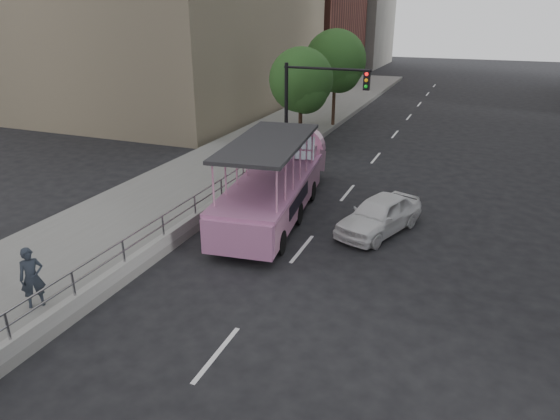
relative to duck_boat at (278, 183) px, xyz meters
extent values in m
plane|color=black|center=(1.07, -6.91, -1.19)|extent=(160.00, 160.00, 0.00)
cube|color=gray|center=(-4.68, 3.09, -1.04)|extent=(5.50, 80.00, 0.30)
cube|color=#ABABA5|center=(-2.05, -4.91, -0.71)|extent=(0.24, 30.00, 0.36)
cylinder|color=#9F9EA2|center=(-2.05, -10.91, -0.18)|extent=(0.07, 0.07, 0.70)
cylinder|color=#9F9EA2|center=(-2.05, -8.91, -0.18)|extent=(0.07, 0.07, 0.70)
cylinder|color=#9F9EA2|center=(-2.05, -6.91, -0.18)|extent=(0.07, 0.07, 0.70)
cylinder|color=#9F9EA2|center=(-2.05, -4.91, -0.18)|extent=(0.07, 0.07, 0.70)
cylinder|color=#9F9EA2|center=(-2.05, -2.91, -0.18)|extent=(0.07, 0.07, 0.70)
cylinder|color=#9F9EA2|center=(-2.05, -0.91, -0.18)|extent=(0.07, 0.07, 0.70)
cylinder|color=#9F9EA2|center=(-2.05, 1.09, -0.18)|extent=(0.07, 0.07, 0.70)
cylinder|color=#9F9EA2|center=(-2.05, 3.09, -0.18)|extent=(0.07, 0.07, 0.70)
cylinder|color=#9F9EA2|center=(-2.05, 5.09, -0.18)|extent=(0.07, 0.07, 0.70)
cylinder|color=#9F9EA2|center=(-2.05, -4.91, -0.18)|extent=(0.06, 22.00, 0.06)
cylinder|color=#9F9EA2|center=(-2.05, -4.91, 0.15)|extent=(0.06, 22.00, 0.06)
cylinder|color=black|center=(-0.55, -3.80, -0.77)|extent=(0.43, 0.87, 0.83)
cylinder|color=black|center=(1.47, -3.54, -0.77)|extent=(0.43, 0.87, 0.83)
cylinder|color=black|center=(-0.87, -1.22, -0.77)|extent=(0.43, 0.87, 0.83)
cylinder|color=black|center=(1.15, -0.97, -0.77)|extent=(0.43, 0.87, 0.83)
cylinder|color=black|center=(-1.20, 1.35, -0.77)|extent=(0.43, 0.87, 0.83)
cylinder|color=black|center=(0.83, 1.60, -0.77)|extent=(0.43, 0.87, 0.83)
cube|color=#CA80A6|center=(0.11, -0.91, -0.24)|extent=(3.25, 7.83, 1.16)
cube|color=#CA80A6|center=(-0.44, 3.50, -0.01)|extent=(2.50, 2.24, 1.45)
cylinder|color=#CA80A6|center=(-0.54, 4.28, 0.27)|extent=(2.24, 0.91, 2.18)
cube|color=#AE6596|center=(0.61, -4.82, -0.24)|extent=(2.34, 0.61, 1.16)
cube|color=#AE6596|center=(0.11, -0.91, 0.39)|extent=(3.39, 8.11, 0.11)
cube|color=#262629|center=(0.16, -1.28, 1.95)|extent=(3.20, 6.37, 0.13)
cube|color=#98A5B3|center=(-0.24, 1.89, 0.96)|extent=(2.14, 0.46, 0.97)
cube|color=#CA80A6|center=(-0.29, 2.30, 0.68)|extent=(2.14, 1.17, 0.46)
imported|color=white|center=(4.17, -0.54, -0.51)|extent=(2.89, 4.27, 1.35)
imported|color=#252C36|center=(-3.09, -9.23, -0.06)|extent=(0.69, 0.72, 1.65)
cylinder|color=black|center=(-1.93, 1.59, 0.09)|extent=(0.08, 0.08, 2.56)
cube|color=#0C0B52|center=(-1.93, 1.59, 1.16)|extent=(0.26, 0.59, 0.92)
cube|color=white|center=(-1.90, 1.59, 1.16)|extent=(0.17, 0.38, 0.56)
cylinder|color=black|center=(-1.83, 5.59, 1.41)|extent=(0.18, 0.18, 5.20)
cylinder|color=black|center=(0.17, 5.59, 3.81)|extent=(4.20, 0.12, 0.12)
cube|color=black|center=(2.07, 5.59, 3.36)|extent=(0.28, 0.22, 0.85)
sphere|color=red|center=(2.07, 5.46, 3.66)|extent=(0.16, 0.16, 0.16)
cylinder|color=#3B251B|center=(-2.33, 9.09, 0.35)|extent=(0.22, 0.22, 3.08)
sphere|color=#2C5C25|center=(-2.33, 9.09, 2.77)|extent=(3.52, 3.52, 3.52)
sphere|color=#2C5C25|center=(-1.93, 8.79, 2.22)|extent=(2.42, 2.42, 2.42)
cylinder|color=#3B251B|center=(-2.13, 15.09, 0.55)|extent=(0.22, 0.22, 3.47)
sphere|color=#2C5C25|center=(-2.13, 15.09, 3.27)|extent=(3.97, 3.97, 3.97)
sphere|color=#2C5C25|center=(-1.73, 14.79, 2.65)|extent=(2.73, 2.73, 2.73)
camera|label=1|loc=(7.04, -17.27, 6.35)|focal=32.00mm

